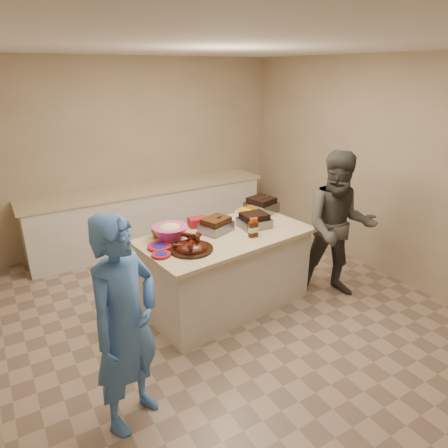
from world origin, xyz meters
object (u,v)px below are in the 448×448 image
rib_platter (191,250)px  bbq_bottle_a (255,236)px  roasting_pan (261,212)px  plastic_cup (156,237)px  mustard_bottle (208,232)px  guest_gray (331,292)px  coleslaw_bowl (171,240)px  island (226,304)px  bbq_bottle_b (251,237)px  guest_blue (135,415)px

rib_platter → bbq_bottle_a: 0.74m
roasting_pan → plastic_cup: bearing=168.6°
mustard_bottle → guest_gray: bearing=-24.0°
coleslaw_bowl → bbq_bottle_a: coleslaw_bowl is taller
island → guest_gray: bearing=-25.9°
bbq_bottle_b → guest_gray: 1.37m
rib_platter → mustard_bottle: (0.37, 0.33, 0.00)m
plastic_cup → guest_gray: (1.90, -0.75, -0.87)m
guest_blue → guest_gray: (2.65, 0.54, 0.00)m
plastic_cup → guest_blue: size_ratio=0.06×
island → plastic_cup: (-0.68, 0.31, 0.87)m
plastic_cup → coleslaw_bowl: bearing=-52.5°
rib_platter → roasting_pan: bearing=23.7°
coleslaw_bowl → guest_blue: size_ratio=0.22×
roasting_pan → bbq_bottle_b: (-0.55, -0.58, 0.00)m
bbq_bottle_a → guest_gray: bearing=-13.5°
rib_platter → coleslaw_bowl: bearing=101.2°
island → guest_blue: (-1.43, -0.98, 0.00)m
island → bbq_bottle_b: size_ratio=8.84×
bbq_bottle_a → guest_gray: 1.34m
coleslaw_bowl → guest_gray: 2.08m
island → mustard_bottle: size_ratio=16.49×
plastic_cup → roasting_pan: bearing=2.6°
rib_platter → bbq_bottle_b: 0.69m
island → coleslaw_bowl: (-0.57, 0.17, 0.87)m
roasting_pan → bbq_bottle_a: (-0.50, -0.58, 0.00)m
island → plastic_cup: size_ratio=19.72×
guest_blue → guest_gray: size_ratio=0.97×
rib_platter → plastic_cup: 0.51m
coleslaw_bowl → bbq_bottle_a: 0.89m
island → rib_platter: size_ratio=4.26×
guest_blue → coleslaw_bowl: bearing=23.7°
island → roasting_pan: roasting_pan is taller
rib_platter → guest_gray: size_ratio=0.25×
roasting_pan → guest_blue: 2.70m
coleslaw_bowl → guest_gray: size_ratio=0.22×
plastic_cup → guest_gray: plastic_cup is taller
roasting_pan → bbq_bottle_b: size_ratio=1.55×
roasting_pan → bbq_bottle_b: bearing=-147.7°
bbq_bottle_a → roasting_pan: bearing=49.0°
island → rib_platter: 1.02m
bbq_bottle_b → guest_gray: bearing=-12.9°
plastic_cup → guest_blue: plastic_cup is taller
island → coleslaw_bowl: 1.05m
bbq_bottle_b → guest_blue: size_ratio=0.12×
roasting_pan → guest_blue: roasting_pan is taller
roasting_pan → guest_gray: size_ratio=0.19×
coleslaw_bowl → bbq_bottle_b: (0.76, -0.38, 0.00)m
roasting_pan → coleslaw_bowl: coleslaw_bowl is taller
rib_platter → plastic_cup: size_ratio=4.63×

